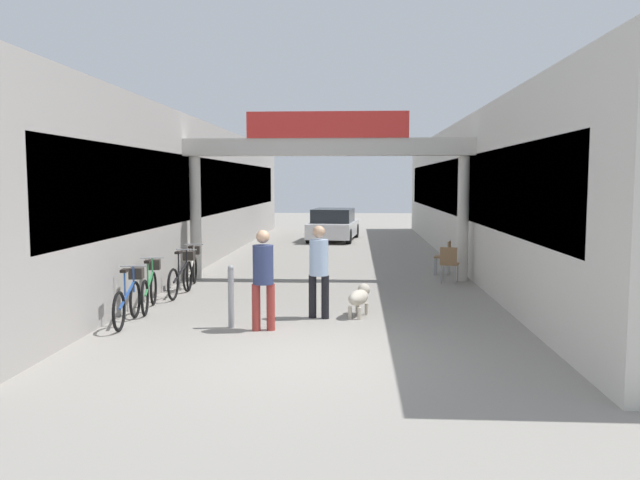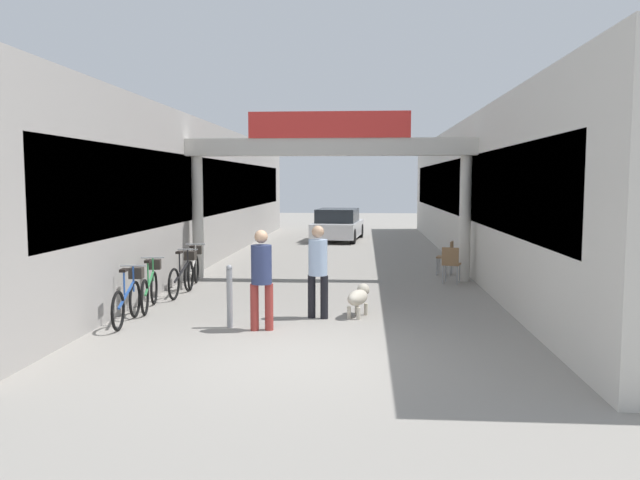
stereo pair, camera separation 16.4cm
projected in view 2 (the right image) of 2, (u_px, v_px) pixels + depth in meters
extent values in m
plane|color=gray|center=(302.00, 354.00, 8.89)|extent=(80.00, 80.00, 0.00)
cube|color=#9E9993|center=(178.00, 193.00, 19.99)|extent=(3.00, 26.00, 4.17)
cube|color=black|center=(223.00, 187.00, 19.86)|extent=(0.04, 23.40, 1.67)
cube|color=beige|center=(501.00, 194.00, 19.26)|extent=(3.00, 26.00, 4.17)
cube|color=black|center=(453.00, 187.00, 19.34)|extent=(0.04, 23.40, 1.67)
cylinder|color=beige|center=(198.00, 217.00, 15.81)|extent=(0.28, 0.28, 3.09)
cylinder|color=beige|center=(465.00, 219.00, 15.33)|extent=(0.28, 0.28, 3.09)
cube|color=beige|center=(329.00, 147.00, 15.41)|extent=(7.40, 0.44, 0.42)
cube|color=red|center=(329.00, 125.00, 15.16)|extent=(3.96, 0.10, 0.64)
cylinder|color=black|center=(312.00, 296.00, 11.25)|extent=(0.17, 0.17, 0.78)
cylinder|color=black|center=(324.00, 297.00, 11.17)|extent=(0.17, 0.17, 0.78)
cylinder|color=#A5BFE0|center=(318.00, 257.00, 11.15)|extent=(0.42, 0.42, 0.65)
sphere|color=tan|center=(318.00, 232.00, 11.10)|extent=(0.27, 0.27, 0.22)
cylinder|color=#99332D|center=(254.00, 307.00, 10.29)|extent=(0.16, 0.16, 0.78)
cylinder|color=#99332D|center=(269.00, 307.00, 10.31)|extent=(0.16, 0.16, 0.78)
cylinder|color=navy|center=(261.00, 265.00, 10.23)|extent=(0.39, 0.39, 0.64)
sphere|color=tan|center=(261.00, 237.00, 10.19)|extent=(0.25, 0.25, 0.22)
ellipsoid|color=beige|center=(358.00, 298.00, 11.32)|extent=(0.51, 0.75, 0.27)
sphere|color=beige|center=(363.00, 290.00, 11.59)|extent=(0.30, 0.30, 0.23)
sphere|color=white|center=(361.00, 296.00, 11.51)|extent=(0.21, 0.21, 0.17)
cylinder|color=beige|center=(357.00, 308.00, 11.57)|extent=(0.09, 0.09, 0.22)
cylinder|color=beige|center=(366.00, 309.00, 11.50)|extent=(0.09, 0.09, 0.22)
cylinder|color=beige|center=(349.00, 313.00, 11.19)|extent=(0.09, 0.09, 0.22)
cylinder|color=beige|center=(358.00, 313.00, 11.12)|extent=(0.09, 0.09, 0.22)
torus|color=black|center=(135.00, 299.00, 11.27)|extent=(0.11, 0.67, 0.67)
torus|color=black|center=(118.00, 311.00, 10.26)|extent=(0.11, 0.67, 0.67)
cube|color=#234C9E|center=(127.00, 294.00, 10.75)|extent=(0.12, 0.94, 0.34)
cylinder|color=#234C9E|center=(124.00, 283.00, 10.61)|extent=(0.03, 0.03, 0.42)
cube|color=black|center=(124.00, 270.00, 10.59)|extent=(0.12, 0.23, 0.05)
cylinder|color=#234C9E|center=(133.00, 279.00, 11.18)|extent=(0.03, 0.03, 0.46)
cylinder|color=gray|center=(133.00, 266.00, 11.15)|extent=(0.46, 0.07, 0.03)
cube|color=#332D28|center=(136.00, 273.00, 11.37)|extent=(0.26, 0.22, 0.20)
torus|color=black|center=(154.00, 288.00, 12.47)|extent=(0.16, 0.67, 0.67)
torus|color=black|center=(145.00, 297.00, 11.45)|extent=(0.16, 0.67, 0.67)
cube|color=#338C4C|center=(149.00, 283.00, 11.94)|extent=(0.19, 0.93, 0.34)
cylinder|color=#338C4C|center=(148.00, 273.00, 11.80)|extent=(0.04, 0.04, 0.42)
cube|color=black|center=(148.00, 261.00, 11.78)|extent=(0.14, 0.23, 0.05)
cylinder|color=#338C4C|center=(153.00, 270.00, 12.37)|extent=(0.04, 0.04, 0.46)
cylinder|color=gray|center=(153.00, 258.00, 12.35)|extent=(0.46, 0.11, 0.03)
cube|color=#332D28|center=(155.00, 264.00, 12.56)|extent=(0.27, 0.24, 0.20)
torus|color=black|center=(189.00, 277.00, 13.95)|extent=(0.07, 0.67, 0.67)
torus|color=black|center=(174.00, 284.00, 12.94)|extent=(0.07, 0.67, 0.67)
cube|color=black|center=(182.00, 272.00, 13.43)|extent=(0.06, 0.94, 0.34)
cylinder|color=black|center=(180.00, 263.00, 13.29)|extent=(0.03, 0.03, 0.42)
cube|color=black|center=(179.00, 252.00, 13.27)|extent=(0.11, 0.22, 0.05)
cylinder|color=black|center=(188.00, 260.00, 13.86)|extent=(0.03, 0.03, 0.46)
cylinder|color=gray|center=(188.00, 249.00, 13.84)|extent=(0.46, 0.04, 0.03)
cube|color=#332D28|center=(190.00, 255.00, 14.05)|extent=(0.25, 0.21, 0.20)
torus|color=black|center=(196.00, 269.00, 15.09)|extent=(0.14, 0.67, 0.67)
torus|color=black|center=(190.00, 276.00, 14.08)|extent=(0.14, 0.67, 0.67)
cube|color=beige|center=(193.00, 265.00, 14.57)|extent=(0.16, 0.94, 0.34)
cylinder|color=beige|center=(192.00, 256.00, 14.43)|extent=(0.04, 0.04, 0.42)
cube|color=black|center=(192.00, 247.00, 14.41)|extent=(0.13, 0.23, 0.05)
cylinder|color=beige|center=(196.00, 254.00, 15.00)|extent=(0.04, 0.04, 0.46)
cylinder|color=gray|center=(195.00, 244.00, 14.98)|extent=(0.46, 0.09, 0.03)
cube|color=#332D28|center=(197.00, 250.00, 15.19)|extent=(0.27, 0.23, 0.20)
cylinder|color=gray|center=(230.00, 299.00, 10.48)|extent=(0.10, 0.10, 0.99)
sphere|color=gray|center=(229.00, 268.00, 10.43)|extent=(0.10, 0.10, 0.10)
cylinder|color=gray|center=(446.00, 273.00, 15.29)|extent=(0.04, 0.04, 0.45)
cylinder|color=gray|center=(460.00, 274.00, 15.16)|extent=(0.04, 0.04, 0.45)
cylinder|color=gray|center=(443.00, 275.00, 14.98)|extent=(0.04, 0.04, 0.45)
cylinder|color=gray|center=(457.00, 275.00, 14.85)|extent=(0.04, 0.04, 0.45)
cube|color=olive|center=(451.00, 264.00, 15.05)|extent=(0.51, 0.51, 0.04)
cube|color=olive|center=(450.00, 256.00, 14.86)|extent=(0.39, 0.16, 0.40)
cylinder|color=gray|center=(437.00, 267.00, 16.36)|extent=(0.04, 0.04, 0.45)
cylinder|color=gray|center=(439.00, 265.00, 16.68)|extent=(0.04, 0.04, 0.45)
cylinder|color=gray|center=(450.00, 267.00, 16.24)|extent=(0.04, 0.04, 0.45)
cylinder|color=gray|center=(452.00, 266.00, 16.56)|extent=(0.04, 0.04, 0.45)
cube|color=olive|center=(445.00, 257.00, 16.44)|extent=(0.49, 0.49, 0.04)
cube|color=olive|center=(452.00, 249.00, 16.36)|extent=(0.14, 0.40, 0.40)
cube|color=silver|center=(338.00, 229.00, 26.08)|extent=(2.13, 4.15, 0.60)
cube|color=#1E2328|center=(338.00, 215.00, 25.88)|extent=(1.78, 2.34, 0.55)
cylinder|color=black|center=(325.00, 230.00, 27.66)|extent=(0.26, 0.62, 0.60)
cylinder|color=black|center=(360.00, 231.00, 27.39)|extent=(0.26, 0.62, 0.60)
cylinder|color=black|center=(313.00, 236.00, 24.81)|extent=(0.26, 0.62, 0.60)
cylinder|color=black|center=(353.00, 236.00, 24.54)|extent=(0.26, 0.62, 0.60)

